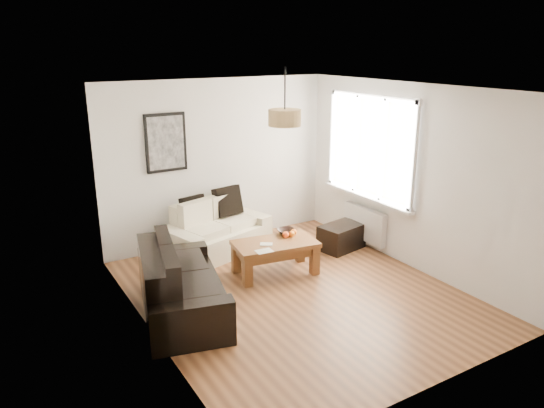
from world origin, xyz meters
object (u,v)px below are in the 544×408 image
loveseat_cream (217,228)px  ottoman (341,237)px  sofa_leather (181,281)px  coffee_table (275,257)px

loveseat_cream → ottoman: loveseat_cream is taller
sofa_leather → coffee_table: sofa_leather is taller
sofa_leather → coffee_table: bearing=-63.0°
ottoman → loveseat_cream: bearing=153.1°
coffee_table → ottoman: 1.38m
loveseat_cream → coffee_table: size_ratio=1.39×
loveseat_cream → coffee_table: loveseat_cream is taller
coffee_table → loveseat_cream: bearing=108.6°
coffee_table → ottoman: (1.36, 0.23, -0.04)m
loveseat_cream → coffee_table: (0.37, -1.11, -0.16)m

